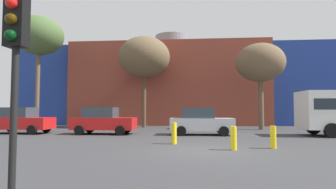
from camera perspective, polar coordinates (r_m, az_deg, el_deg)
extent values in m
plane|color=#38383A|center=(10.95, 8.16, -11.51)|extent=(200.00, 200.00, 0.00)
cube|color=brown|center=(33.36, 0.77, 1.50)|extent=(20.53, 12.47, 8.63)
cube|color=navy|center=(36.85, -20.66, 1.12)|extent=(6.46, 11.22, 8.46)
cube|color=navy|center=(35.08, 23.33, 1.39)|extent=(6.46, 11.22, 8.46)
cylinder|color=slate|center=(34.20, 0.76, 10.41)|extent=(4.00, 4.00, 2.00)
cube|color=red|center=(20.94, -28.22, -5.28)|extent=(4.03, 1.73, 0.77)
cube|color=#333D47|center=(21.06, -28.72, -3.29)|extent=(2.01, 1.53, 0.67)
cylinder|color=black|center=(21.06, -23.96, -6.41)|extent=(0.61, 0.21, 0.61)
cylinder|color=black|center=(19.53, -26.47, -6.63)|extent=(0.61, 0.21, 0.61)
cylinder|color=black|center=(22.41, -29.80, -6.05)|extent=(0.61, 0.21, 0.61)
cube|color=red|center=(18.48, -13.14, -5.89)|extent=(4.04, 1.73, 0.77)
cube|color=#333D47|center=(18.53, -13.82, -3.64)|extent=(2.02, 1.54, 0.67)
cylinder|color=black|center=(19.00, -8.57, -7.02)|extent=(0.62, 0.21, 0.62)
cylinder|color=black|center=(17.29, -9.94, -7.40)|extent=(0.62, 0.21, 0.62)
cylinder|color=black|center=(19.76, -15.97, -6.79)|extent=(0.62, 0.21, 0.62)
cylinder|color=black|center=(18.12, -17.97, -7.09)|extent=(0.62, 0.21, 0.62)
cube|color=silver|center=(17.60, 7.05, -6.13)|extent=(3.97, 1.70, 0.76)
cube|color=#333D47|center=(17.57, 6.26, -3.83)|extent=(1.98, 1.51, 0.66)
cylinder|color=black|center=(18.58, 10.91, -7.11)|extent=(0.60, 0.21, 0.60)
cylinder|color=black|center=(16.85, 11.54, -7.51)|extent=(0.60, 0.21, 0.60)
cylinder|color=black|center=(18.48, 2.97, -7.18)|extent=(0.60, 0.21, 0.60)
cylinder|color=black|center=(16.75, 2.77, -7.60)|extent=(0.60, 0.21, 0.60)
cylinder|color=black|center=(20.23, 28.00, -6.13)|extent=(0.84, 0.28, 0.84)
cylinder|color=black|center=(18.10, 30.93, -6.45)|extent=(0.84, 0.28, 0.84)
cylinder|color=black|center=(5.40, -29.48, -5.46)|extent=(0.12, 0.12, 2.68)
cube|color=black|center=(5.61, -28.96, 13.11)|extent=(0.37, 0.25, 0.90)
sphere|color=red|center=(5.59, -29.76, 16.21)|extent=(0.20, 0.20, 0.20)
sphere|color=#3C2905|center=(5.50, -29.84, 13.45)|extent=(0.20, 0.20, 0.20)
sphere|color=black|center=(5.43, -29.93, 10.62)|extent=(0.20, 0.20, 0.20)
cylinder|color=brown|center=(24.99, -5.01, -0.96)|extent=(0.37, 0.37, 5.11)
ellipsoid|color=brown|center=(25.44, -4.97, 7.75)|extent=(4.72, 4.72, 3.77)
cylinder|color=brown|center=(23.33, 18.78, -1.59)|extent=(0.40, 0.40, 4.34)
ellipsoid|color=brown|center=(23.64, 18.64, 6.32)|extent=(3.93, 3.93, 3.15)
cylinder|color=brown|center=(26.16, -25.53, 1.20)|extent=(0.36, 0.36, 6.90)
ellipsoid|color=#476033|center=(26.88, -25.29, 11.03)|extent=(4.19, 4.19, 3.35)
cylinder|color=yellow|center=(12.20, 21.04, -8.29)|extent=(0.24, 0.24, 0.92)
cylinder|color=yellow|center=(11.25, 13.49, -8.83)|extent=(0.24, 0.24, 0.94)
cylinder|color=yellow|center=(12.88, 1.27, -8.06)|extent=(0.24, 0.24, 0.99)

